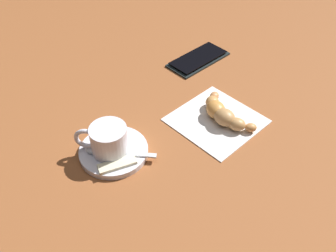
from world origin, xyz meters
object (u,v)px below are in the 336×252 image
napkin (216,120)px  sugar_packet (117,164)px  cell_phone (198,59)px  teaspoon (109,152)px  croissant (222,113)px  saucer (115,153)px  espresso_cup (108,140)px

napkin → sugar_packet: bearing=2.7°
sugar_packet → cell_phone: bearing=42.0°
teaspoon → croissant: (-0.23, 0.03, 0.00)m
napkin → croissant: bearing=160.1°
cell_phone → napkin: bearing=64.2°
saucer → teaspoon: size_ratio=1.15×
sugar_packet → croissant: 0.23m
teaspoon → croissant: bearing=173.4°
napkin → cell_phone: cell_phone is taller
teaspoon → sugar_packet: size_ratio=1.63×
espresso_cup → napkin: (-0.22, 0.03, -0.04)m
croissant → cell_phone: 0.22m
espresso_cup → cell_phone: bearing=-151.7°
saucer → cell_phone: saucer is taller
croissant → napkin: bearing=-19.9°
croissant → espresso_cup: bearing=-7.6°
espresso_cup → sugar_packet: size_ratio=1.29×
teaspoon → napkin: 0.22m
cell_phone → croissant: bearing=67.0°
sugar_packet → croissant: croissant is taller
napkin → espresso_cup: bearing=-7.0°
cell_phone → sugar_packet: bearing=33.0°
saucer → napkin: bearing=173.6°
espresso_cup → teaspoon: bearing=54.2°
espresso_cup → napkin: bearing=173.0°
espresso_cup → croissant: (-0.23, 0.03, -0.02)m
saucer → teaspoon: teaspoon is taller
espresso_cup → cell_phone: espresso_cup is taller
teaspoon → croissant: size_ratio=0.77×
napkin → cell_phone: bearing=-115.8°
cell_phone → espresso_cup: bearing=28.3°
sugar_packet → croissant: size_ratio=0.47×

